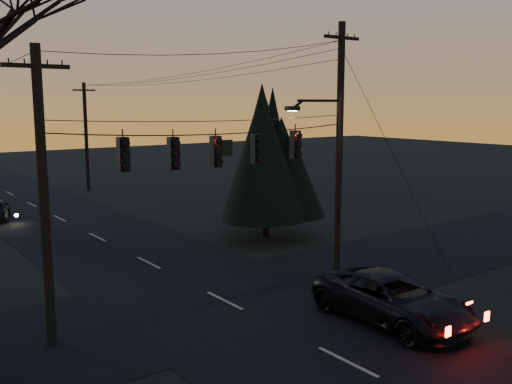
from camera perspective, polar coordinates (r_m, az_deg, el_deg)
main_road at (r=29.03m, az=-14.17°, el=-5.14°), size 8.00×120.00×0.02m
cross_road at (r=20.50m, az=-3.17°, el=-10.81°), size 60.00×7.00×0.02m
utility_pole_right at (r=23.81m, az=8.05°, el=-8.07°), size 5.00×0.30×10.00m
utility_pole_left at (r=18.14m, az=-19.70°, el=-14.05°), size 1.80×0.30×8.50m
utility_pole_far_r at (r=47.48m, az=-16.39°, el=0.16°), size 1.80×0.30×8.50m
span_signal_assembly at (r=19.23m, az=-3.91°, el=4.20°), size 11.50×0.44×1.46m
evergreen_right at (r=29.17m, az=0.98°, el=3.51°), size 4.30×4.30×7.17m
suv_near at (r=18.86m, az=13.52°, el=-10.40°), size 2.61×5.50×1.52m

